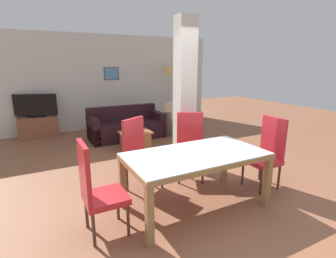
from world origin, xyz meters
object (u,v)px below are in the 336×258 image
object	(u,v)px
sofa	(126,127)
bottle	(140,126)
tv_stand	(38,127)
tv_screen	(36,106)
dining_chair_far_left	(139,153)
dining_chair_head_right	(267,151)
armchair	(182,123)
dining_chair_head_left	(96,188)
standing_person	(188,102)
dining_table	(196,163)
floor_lamp	(169,76)
coffee_table	(135,140)
dining_chair_far_right	(190,144)

from	to	relation	value
sofa	bottle	xyz separation A→B (m)	(-0.03, -1.08, 0.26)
tv_stand	tv_screen	distance (m)	0.56
dining_chair_far_left	sofa	distance (m)	2.95
dining_chair_head_right	armchair	size ratio (longest dim) A/B	0.94
dining_chair_head_left	standing_person	world-z (taller)	standing_person
tv_stand	dining_table	bearing A→B (deg)	-70.13
bottle	floor_lamp	bearing A→B (deg)	48.50
coffee_table	tv_screen	xyz separation A→B (m)	(-1.88, 2.16, 0.62)
standing_person	sofa	bearing A→B (deg)	49.08
dining_chair_far_left	dining_chair_head_left	xyz separation A→B (m)	(-0.84, -0.85, 0.00)
coffee_table	dining_chair_head_left	bearing A→B (deg)	-118.91
dining_table	dining_chair_head_left	bearing A→B (deg)	180.00
dining_table	tv_stand	bearing A→B (deg)	109.87
bottle	tv_stand	xyz separation A→B (m)	(-1.99, 2.18, -0.27)
dining_table	dining_chair_head_left	xyz separation A→B (m)	(-1.30, 0.00, -0.04)
dining_chair_head_left	dining_chair_far_left	bearing A→B (deg)	135.08
sofa	floor_lamp	bearing A→B (deg)	-151.56
dining_table	dining_chair_head_right	xyz separation A→B (m)	(1.32, 0.00, -0.04)
floor_lamp	armchair	bearing A→B (deg)	-101.62
dining_chair_head_right	armchair	bearing A→B (deg)	-8.09
dining_table	armchair	world-z (taller)	armchair
tv_screen	dining_chair_head_left	bearing A→B (deg)	113.15
dining_table	dining_chair_far_right	bearing A→B (deg)	61.82
dining_table	dining_chair_head_right	bearing A→B (deg)	0.00
sofa	coffee_table	world-z (taller)	sofa
sofa	dining_chair_far_left	bearing A→B (deg)	75.15
dining_table	dining_chair_far_left	world-z (taller)	dining_chair_far_left
dining_chair_far_left	coffee_table	size ratio (longest dim) A/B	1.64
dining_chair_far_right	tv_stand	xyz separation A→B (m)	(-2.18, 3.93, -0.30)
dining_chair_head_right	bottle	distance (m)	2.81
dining_chair_far_left	floor_lamp	distance (m)	4.64
dining_chair_far_right	floor_lamp	size ratio (longest dim) A/B	0.61
tv_screen	floor_lamp	bearing A→B (deg)	-164.12
dining_table	floor_lamp	world-z (taller)	floor_lamp
dining_chair_far_right	dining_chair_head_left	world-z (taller)	same
dining_table	standing_person	xyz separation A→B (m)	(1.52, 2.63, 0.36)
dining_chair_head_right	dining_chair_head_left	distance (m)	2.62
dining_chair_far_right	dining_chair_far_left	world-z (taller)	same
standing_person	dining_chair_far_left	bearing A→B (deg)	131.82
dining_chair_far_right	standing_person	size ratio (longest dim) A/B	0.65
dining_chair_head_right	floor_lamp	bearing A→B (deg)	-9.07
tv_stand	tv_screen	xyz separation A→B (m)	(-0.00, 0.00, 0.56)
dining_chair_head_right	dining_chair_head_left	size ratio (longest dim) A/B	1.00
sofa	standing_person	world-z (taller)	standing_person
dining_chair_head_left	tv_screen	size ratio (longest dim) A/B	1.09
dining_chair_head_right	coffee_table	world-z (taller)	dining_chair_head_right
tv_stand	standing_person	world-z (taller)	standing_person
dining_chair_far_left	sofa	xyz separation A→B (m)	(0.75, 2.83, -0.30)
dining_table	tv_stand	distance (m)	5.09
dining_chair_far_right	tv_stand	bearing A→B (deg)	-32.74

